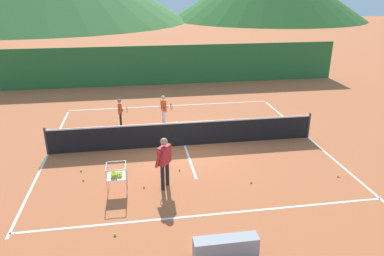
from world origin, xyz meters
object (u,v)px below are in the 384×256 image
object	(u,v)px
ball_cart	(116,175)
courtside_bench	(226,246)
tennis_ball_6	(179,170)
tennis_ball_0	(115,234)
tennis_net	(185,134)
instructor	(164,158)
tennis_ball_3	(144,187)
tennis_ball_1	(338,176)
tennis_ball_4	(83,180)
student_1	(164,107)
tennis_ball_2	(81,170)
student_0	(120,110)
tennis_ball_5	(251,182)

from	to	relation	value
ball_cart	courtside_bench	xyz separation A→B (m)	(2.55, -3.19, -0.36)
tennis_ball_6	tennis_ball_0	bearing A→B (deg)	-122.63
tennis_net	tennis_ball_0	xyz separation A→B (m)	(-2.49, -5.20, -0.47)
instructor	ball_cart	world-z (taller)	instructor
tennis_net	tennis_ball_3	world-z (taller)	tennis_net
tennis_ball_1	tennis_ball_4	bearing A→B (deg)	172.70
tennis_net	tennis_ball_0	bearing A→B (deg)	-115.57
student_1	tennis_ball_2	distance (m)	5.25
student_0	tennis_ball_5	bearing A→B (deg)	-54.23
tennis_ball_2	tennis_ball_3	bearing A→B (deg)	-34.48
ball_cart	tennis_ball_1	bearing A→B (deg)	-1.34
student_1	tennis_ball_6	bearing A→B (deg)	-88.70
instructor	tennis_ball_4	size ratio (longest dim) A/B	24.06
student_1	tennis_ball_3	bearing A→B (deg)	-101.44
student_0	tennis_ball_3	world-z (taller)	student_0
tennis_ball_2	tennis_ball_6	xyz separation A→B (m)	(3.27, -0.46, 0.00)
tennis_ball_2	tennis_ball_5	xyz separation A→B (m)	(5.39, -1.65, 0.00)
tennis_ball_0	tennis_ball_1	xyz separation A→B (m)	(7.07, 1.91, 0.00)
tennis_ball_0	tennis_ball_3	world-z (taller)	same
tennis_ball_0	tennis_ball_1	world-z (taller)	same
tennis_net	tennis_ball_5	distance (m)	3.66
tennis_ball_0	courtside_bench	xyz separation A→B (m)	(2.55, -1.11, 0.20)
tennis_ball_3	courtside_bench	size ratio (longest dim) A/B	0.05
tennis_ball_0	courtside_bench	bearing A→B (deg)	-23.57
ball_cart	tennis_ball_4	xyz separation A→B (m)	(-1.10, 0.88, -0.56)
tennis_ball_1	tennis_ball_6	bearing A→B (deg)	166.13
ball_cart	tennis_ball_3	distance (m)	0.99
tennis_ball_2	tennis_ball_4	size ratio (longest dim) A/B	1.00
tennis_ball_4	student_1	bearing A→B (deg)	57.75
student_1	tennis_ball_6	size ratio (longest dim) A/B	19.35
tennis_ball_1	courtside_bench	size ratio (longest dim) A/B	0.05
tennis_ball_0	tennis_ball_4	size ratio (longest dim) A/B	1.00
instructor	tennis_ball_0	distance (m)	2.78
tennis_ball_4	tennis_ball_6	size ratio (longest dim) A/B	1.00
ball_cart	tennis_ball_2	size ratio (longest dim) A/B	13.22
tennis_ball_3	tennis_ball_1	bearing A→B (deg)	-2.78
student_0	tennis_ball_5	size ratio (longest dim) A/B	18.48
student_0	tennis_ball_4	distance (m)	4.94
student_1	tennis_ball_0	world-z (taller)	student_1
tennis_net	tennis_ball_5	size ratio (longest dim) A/B	151.15
tennis_ball_3	tennis_ball_4	xyz separation A→B (m)	(-1.90, 0.74, 0.00)
student_1	tennis_ball_0	distance (m)	8.01
ball_cart	tennis_ball_0	xyz separation A→B (m)	(0.00, -2.08, -0.56)
tennis_ball_1	courtside_bench	world-z (taller)	courtside_bench
tennis_net	tennis_ball_4	size ratio (longest dim) A/B	151.15
student_0	ball_cart	xyz separation A→B (m)	(-0.01, -5.64, -0.16)
ball_cart	courtside_bench	distance (m)	4.10
tennis_net	tennis_ball_2	size ratio (longest dim) A/B	151.15
student_1	tennis_ball_1	bearing A→B (deg)	-48.55
instructor	courtside_bench	size ratio (longest dim) A/B	1.09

